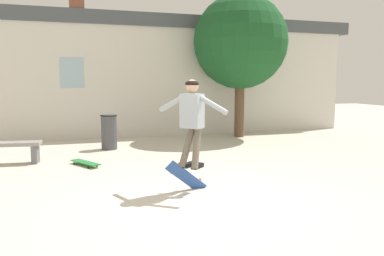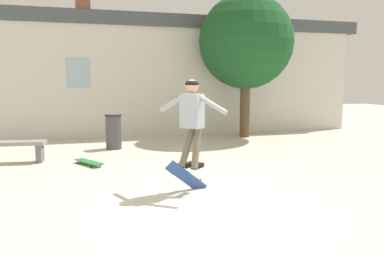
{
  "view_description": "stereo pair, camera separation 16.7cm",
  "coord_description": "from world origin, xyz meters",
  "px_view_note": "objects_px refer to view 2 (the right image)",
  "views": [
    {
      "loc": [
        -1.74,
        -5.18,
        1.8
      ],
      "look_at": [
        0.02,
        0.51,
        1.05
      ],
      "focal_mm": 35.0,
      "sensor_mm": 36.0,
      "label": 1
    },
    {
      "loc": [
        -1.58,
        -5.23,
        1.8
      ],
      "look_at": [
        0.02,
        0.51,
        1.05
      ],
      "focal_mm": 35.0,
      "sensor_mm": 36.0,
      "label": 2
    }
  ],
  "objects_px": {
    "trash_bin": "(114,131)",
    "skateboard_resting": "(89,162)",
    "skater": "(192,116)",
    "skateboard_flipping": "(187,177)",
    "tree_right": "(246,42)",
    "park_bench": "(3,147)"
  },
  "relations": [
    {
      "from": "skater",
      "to": "skateboard_resting",
      "type": "relative_size",
      "value": 1.69
    },
    {
      "from": "park_bench",
      "to": "trash_bin",
      "type": "xyz_separation_m",
      "value": [
        2.47,
        1.14,
        0.13
      ]
    },
    {
      "from": "tree_right",
      "to": "skateboard_flipping",
      "type": "relative_size",
      "value": 6.07
    },
    {
      "from": "trash_bin",
      "to": "skateboard_resting",
      "type": "bearing_deg",
      "value": -109.75
    },
    {
      "from": "trash_bin",
      "to": "skateboard_flipping",
      "type": "bearing_deg",
      "value": -78.09
    },
    {
      "from": "park_bench",
      "to": "skateboard_flipping",
      "type": "relative_size",
      "value": 2.43
    },
    {
      "from": "trash_bin",
      "to": "park_bench",
      "type": "bearing_deg",
      "value": -155.21
    },
    {
      "from": "park_bench",
      "to": "skateboard_resting",
      "type": "bearing_deg",
      "value": -14.64
    },
    {
      "from": "tree_right",
      "to": "trash_bin",
      "type": "bearing_deg",
      "value": -165.89
    },
    {
      "from": "trash_bin",
      "to": "skateboard_flipping",
      "type": "relative_size",
      "value": 1.24
    },
    {
      "from": "park_bench",
      "to": "skater",
      "type": "height_order",
      "value": "skater"
    },
    {
      "from": "tree_right",
      "to": "skateboard_flipping",
      "type": "height_order",
      "value": "tree_right"
    },
    {
      "from": "skateboard_resting",
      "to": "park_bench",
      "type": "bearing_deg",
      "value": 37.47
    },
    {
      "from": "tree_right",
      "to": "skater",
      "type": "distance_m",
      "value": 6.56
    },
    {
      "from": "skater",
      "to": "skateboard_flipping",
      "type": "height_order",
      "value": "skater"
    },
    {
      "from": "trash_bin",
      "to": "skateboard_resting",
      "type": "relative_size",
      "value": 1.09
    },
    {
      "from": "trash_bin",
      "to": "skateboard_flipping",
      "type": "height_order",
      "value": "trash_bin"
    },
    {
      "from": "tree_right",
      "to": "park_bench",
      "type": "height_order",
      "value": "tree_right"
    },
    {
      "from": "tree_right",
      "to": "skateboard_resting",
      "type": "height_order",
      "value": "tree_right"
    },
    {
      "from": "skater",
      "to": "skateboard_resting",
      "type": "xyz_separation_m",
      "value": [
        -1.63,
        2.49,
        -1.18
      ]
    },
    {
      "from": "tree_right",
      "to": "skateboard_flipping",
      "type": "distance_m",
      "value": 6.87
    },
    {
      "from": "tree_right",
      "to": "park_bench",
      "type": "relative_size",
      "value": 2.5
    }
  ]
}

